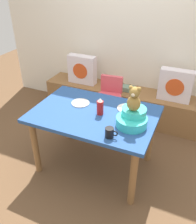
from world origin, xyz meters
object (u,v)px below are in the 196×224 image
object	(u,v)px
dining_table	(94,121)
teddy_bear	(134,99)
infant_seat_teal	(132,118)
dinner_plate_near	(80,103)
ketchup_bottle	(100,107)
coffee_mug	(110,133)
dinner_plate_far	(126,108)
book_stack	(128,89)
pillow_floral_left	(82,70)
highchair	(109,98)
pillow_floral_right	(175,85)

from	to	relation	value
dining_table	teddy_bear	size ratio (longest dim) A/B	5.21
infant_seat_teal	dinner_plate_near	xyz separation A→B (m)	(-0.65, 0.16, -0.07)
teddy_bear	ketchup_bottle	xyz separation A→B (m)	(-0.36, 0.05, -0.19)
infant_seat_teal	dining_table	bearing A→B (deg)	173.10
coffee_mug	dinner_plate_far	bearing A→B (deg)	91.68
dining_table	dinner_plate_near	xyz separation A→B (m)	(-0.22, 0.11, 0.11)
infant_seat_teal	ketchup_bottle	size ratio (longest dim) A/B	1.78
infant_seat_teal	ketchup_bottle	xyz separation A→B (m)	(-0.36, 0.05, 0.02)
book_stack	dinner_plate_far	world-z (taller)	dinner_plate_far
pillow_floral_left	teddy_bear	xyz separation A→B (m)	(1.17, -1.22, 0.34)
coffee_mug	dinner_plate_far	size ratio (longest dim) A/B	0.60
book_stack	highchair	xyz separation A→B (m)	(-0.13, -0.44, 0.03)
highchair	ketchup_bottle	distance (m)	0.84
pillow_floral_right	highchair	xyz separation A→B (m)	(-0.80, -0.42, -0.16)
coffee_mug	dinner_plate_far	world-z (taller)	coffee_mug
teddy_bear	coffee_mug	size ratio (longest dim) A/B	2.08
highchair	dinner_plate_far	distance (m)	0.72
highchair	infant_seat_teal	xyz separation A→B (m)	(0.55, -0.80, 0.29)
teddy_bear	coffee_mug	distance (m)	0.38
dinner_plate_near	dinner_plate_far	bearing A→B (deg)	10.71
coffee_mug	dinner_plate_near	world-z (taller)	coffee_mug
teddy_bear	pillow_floral_right	bearing A→B (deg)	78.71
pillow_floral_right	infant_seat_teal	xyz separation A→B (m)	(-0.24, -1.22, 0.13)
highchair	dinner_plate_far	size ratio (longest dim) A/B	3.95
book_stack	ketchup_bottle	distance (m)	1.24
pillow_floral_right	infant_seat_teal	bearing A→B (deg)	-101.30
book_stack	infant_seat_teal	distance (m)	1.35
pillow_floral_left	infant_seat_teal	bearing A→B (deg)	-46.17
pillow_floral_left	dinner_plate_near	distance (m)	1.18
dinner_plate_near	pillow_floral_left	bearing A→B (deg)	116.29
highchair	teddy_bear	distance (m)	1.09
dinner_plate_near	highchair	bearing A→B (deg)	81.45
pillow_floral_left	teddy_bear	bearing A→B (deg)	-46.18
pillow_floral_right	dining_table	world-z (taller)	pillow_floral_right
dining_table	ketchup_bottle	world-z (taller)	ketchup_bottle
teddy_bear	dinner_plate_far	distance (m)	0.40
pillow_floral_left	dining_table	size ratio (longest dim) A/B	0.34
pillow_floral_right	dinner_plate_near	distance (m)	1.38
pillow_floral_left	highchair	bearing A→B (deg)	-34.00
pillow_floral_right	book_stack	size ratio (longest dim) A/B	2.20
book_stack	pillow_floral_right	bearing A→B (deg)	-1.81
highchair	coffee_mug	distance (m)	1.19
dining_table	highchair	world-z (taller)	highchair
infant_seat_teal	pillow_floral_right	bearing A→B (deg)	78.70
ketchup_bottle	coffee_mug	world-z (taller)	ketchup_bottle
pillow_floral_left	dinner_plate_near	xyz separation A→B (m)	(0.52, -1.05, 0.07)
pillow_floral_right	dinner_plate_near	xyz separation A→B (m)	(-0.89, -1.05, 0.07)
dinner_plate_far	coffee_mug	bearing A→B (deg)	-88.32
teddy_bear	coffee_mug	bearing A→B (deg)	-114.68
infant_seat_teal	coffee_mug	distance (m)	0.30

